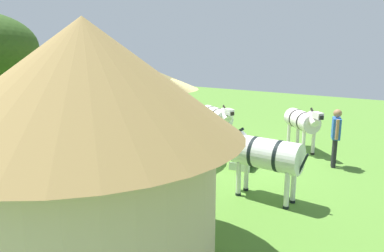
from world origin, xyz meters
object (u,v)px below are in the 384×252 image
object	(u,v)px
striped_lounge_chair	(240,159)
zebra_toward_hut	(264,154)
patio_chair_east_end	(94,140)
patio_chair_west_end	(149,150)
zebra_by_umbrella	(216,117)
thatched_hut	(89,137)
guest_beside_umbrella	(146,116)
zebra_nearest_camera	(302,121)
shade_umbrella	(131,75)
standing_watcher	(336,133)
patio_chair_near_hut	(155,132)
patio_dining_table	(133,136)

from	to	relation	value
striped_lounge_chair	zebra_toward_hut	distance (m)	2.28
patio_chair_east_end	zebra_toward_hut	bearing A→B (deg)	56.82
patio_chair_west_end	zebra_by_umbrella	distance (m)	3.64
thatched_hut	guest_beside_umbrella	distance (m)	7.66
zebra_toward_hut	zebra_nearest_camera	bearing A→B (deg)	9.06
thatched_hut	patio_chair_west_end	world-z (taller)	thatched_hut
shade_umbrella	patio_chair_west_end	xyz separation A→B (m)	(-1.17, 0.51, -2.08)
standing_watcher	zebra_by_umbrella	world-z (taller)	standing_watcher
thatched_hut	standing_watcher	xyz separation A→B (m)	(-1.56, -7.19, -1.05)
standing_watcher	striped_lounge_chair	world-z (taller)	standing_watcher
shade_umbrella	standing_watcher	xyz separation A→B (m)	(-5.41, -2.79, -1.57)
shade_umbrella	guest_beside_umbrella	distance (m)	2.38
shade_umbrella	patio_chair_near_hut	world-z (taller)	shade_umbrella
patio_chair_near_hut	zebra_by_umbrella	bearing A→B (deg)	-137.28
zebra_by_umbrella	patio_chair_near_hut	bearing A→B (deg)	-5.87
patio_chair_west_end	striped_lounge_chair	bearing A→B (deg)	-30.35
patio_dining_table	zebra_nearest_camera	bearing A→B (deg)	-135.92
shade_umbrella	patio_chair_near_hut	xyz separation A→B (m)	(0.25, -1.25, -2.08)
shade_umbrella	patio_chair_east_end	size ratio (longest dim) A/B	4.61
patio_chair_east_end	guest_beside_umbrella	world-z (taller)	guest_beside_umbrella
patio_dining_table	standing_watcher	distance (m)	6.10
zebra_toward_hut	thatched_hut	bearing A→B (deg)	166.07
thatched_hut	patio_chair_east_end	bearing A→B (deg)	-36.86
patio_chair_west_end	standing_watcher	size ratio (longest dim) A/B	0.53
zebra_nearest_camera	zebra_toward_hut	size ratio (longest dim) A/B	0.76
patio_dining_table	striped_lounge_chair	world-z (taller)	patio_dining_table
patio_chair_near_hut	zebra_nearest_camera	world-z (taller)	zebra_nearest_camera
patio_chair_east_end	zebra_nearest_camera	xyz separation A→B (m)	(-5.06, -4.64, 0.50)
shade_umbrella	zebra_by_umbrella	size ratio (longest dim) A/B	2.13
shade_umbrella	striped_lounge_chair	xyz separation A→B (m)	(-3.30, -1.06, -2.34)
patio_dining_table	thatched_hut	bearing A→B (deg)	131.16
patio_dining_table	standing_watcher	bearing A→B (deg)	-152.67
guest_beside_umbrella	standing_watcher	xyz separation A→B (m)	(-6.31, -1.29, 0.03)
shade_umbrella	thatched_hut	bearing A→B (deg)	131.16
patio_chair_west_end	zebra_by_umbrella	world-z (taller)	zebra_by_umbrella
guest_beside_umbrella	striped_lounge_chair	distance (m)	4.30
patio_chair_east_end	guest_beside_umbrella	distance (m)	2.30
patio_chair_near_hut	standing_watcher	size ratio (longest dim) A/B	0.53
guest_beside_umbrella	zebra_toward_hut	distance (m)	6.02
guest_beside_umbrella	standing_watcher	distance (m)	6.44
patio_chair_near_hut	zebra_by_umbrella	xyz separation A→B (m)	(-1.35, -1.86, 0.42)
striped_lounge_chair	zebra_by_umbrella	size ratio (longest dim) A/B	0.46
patio_dining_table	patio_chair_east_end	distance (m)	1.28
zebra_nearest_camera	standing_watcher	bearing A→B (deg)	94.42
standing_watcher	striped_lounge_chair	xyz separation A→B (m)	(2.10, 1.73, -0.77)
thatched_hut	patio_chair_near_hut	bearing A→B (deg)	-54.03
shade_umbrella	patio_dining_table	size ratio (longest dim) A/B	2.47
patio_chair_near_hut	standing_watcher	bearing A→B (deg)	-176.11
patio_chair_east_end	zebra_by_umbrella	world-z (taller)	zebra_by_umbrella
patio_chair_west_end	zebra_nearest_camera	xyz separation A→B (m)	(-2.86, -4.41, 0.50)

